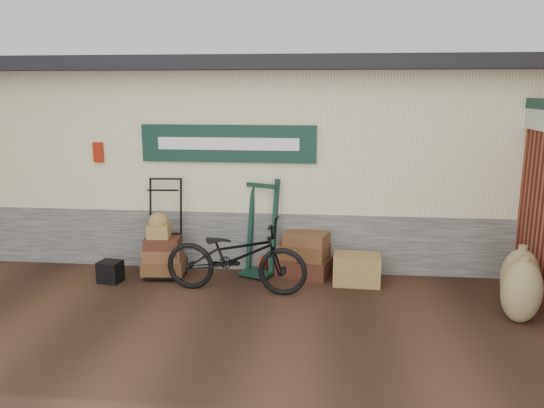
% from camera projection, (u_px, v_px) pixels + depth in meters
% --- Properties ---
extents(ground, '(80.00, 80.00, 0.00)m').
position_uv_depth(ground, '(239.00, 294.00, 7.24)').
color(ground, black).
rests_on(ground, ground).
extents(station_building, '(14.40, 4.10, 3.20)m').
position_uv_depth(station_building, '(263.00, 153.00, 9.56)').
color(station_building, '#4C4C47').
rests_on(station_building, ground).
extents(porter_trolley, '(0.77, 0.61, 1.47)m').
position_uv_depth(porter_trolley, '(165.00, 227.00, 7.87)').
color(porter_trolley, black).
rests_on(porter_trolley, ground).
extents(green_barrow, '(0.65, 0.61, 1.44)m').
position_uv_depth(green_barrow, '(261.00, 227.00, 7.88)').
color(green_barrow, '#112D22').
rests_on(green_barrow, ground).
extents(suitcase_stack, '(0.87, 0.68, 0.68)m').
position_uv_depth(suitcase_stack, '(304.00, 253.00, 7.90)').
color(suitcase_stack, '#3E2113').
rests_on(suitcase_stack, ground).
extents(wicker_hamper, '(0.68, 0.46, 0.43)m').
position_uv_depth(wicker_hamper, '(357.00, 269.00, 7.58)').
color(wicker_hamper, olive).
rests_on(wicker_hamper, ground).
extents(black_trunk, '(0.35, 0.31, 0.31)m').
position_uv_depth(black_trunk, '(110.00, 272.00, 7.65)').
color(black_trunk, black).
rests_on(black_trunk, ground).
extents(bicycle, '(0.83, 2.01, 1.15)m').
position_uv_depth(bicycle, '(236.00, 252.00, 7.20)').
color(bicycle, black).
rests_on(bicycle, ground).
extents(burlap_sack_left, '(0.54, 0.48, 0.77)m').
position_uv_depth(burlap_sack_left, '(520.00, 278.00, 6.75)').
color(burlap_sack_left, olive).
rests_on(burlap_sack_left, ground).
extents(burlap_sack_right, '(0.54, 0.48, 0.78)m').
position_uv_depth(burlap_sack_right, '(522.00, 291.00, 6.28)').
color(burlap_sack_right, olive).
rests_on(burlap_sack_right, ground).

